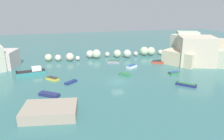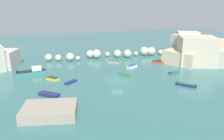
{
  "view_description": "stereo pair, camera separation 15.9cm",
  "coord_description": "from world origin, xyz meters",
  "px_view_note": "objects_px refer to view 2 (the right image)",
  "views": [
    {
      "loc": [
        -11.76,
        -41.33,
        16.14
      ],
      "look_at": [
        0.0,
        5.15,
        1.0
      ],
      "focal_mm": 34.43,
      "sensor_mm": 36.0,
      "label": 1
    },
    {
      "loc": [
        -11.61,
        -41.37,
        16.14
      ],
      "look_at": [
        0.0,
        5.15,
        1.0
      ],
      "focal_mm": 34.43,
      "sensor_mm": 36.0,
      "label": 2
    }
  ],
  "objects_px": {
    "moored_boat_0": "(174,73)",
    "moored_boat_9": "(125,74)",
    "stone_dock": "(50,111)",
    "moored_boat_4": "(49,94)",
    "moored_boat_5": "(132,66)",
    "moored_boat_7": "(53,79)",
    "moored_boat_6": "(160,62)",
    "moored_boat_8": "(71,82)",
    "moored_boat_1": "(32,72)",
    "moored_boat_3": "(113,62)",
    "moored_boat_2": "(186,85)"
  },
  "relations": [
    {
      "from": "moored_boat_7",
      "to": "stone_dock",
      "type": "bearing_deg",
      "value": 134.61
    },
    {
      "from": "moored_boat_0",
      "to": "moored_boat_7",
      "type": "bearing_deg",
      "value": -16.95
    },
    {
      "from": "moored_boat_6",
      "to": "moored_boat_5",
      "type": "bearing_deg",
      "value": -138.29
    },
    {
      "from": "moored_boat_7",
      "to": "moored_boat_5",
      "type": "bearing_deg",
      "value": -122.12
    },
    {
      "from": "moored_boat_3",
      "to": "moored_boat_8",
      "type": "height_order",
      "value": "moored_boat_3"
    },
    {
      "from": "moored_boat_0",
      "to": "moored_boat_9",
      "type": "xyz_separation_m",
      "value": [
        -11.6,
        1.83,
        0.0
      ]
    },
    {
      "from": "moored_boat_0",
      "to": "moored_boat_6",
      "type": "height_order",
      "value": "moored_boat_6"
    },
    {
      "from": "moored_boat_0",
      "to": "moored_boat_7",
      "type": "xyz_separation_m",
      "value": [
        -27.79,
        2.7,
        0.02
      ]
    },
    {
      "from": "moored_boat_0",
      "to": "moored_boat_8",
      "type": "bearing_deg",
      "value": -11.08
    },
    {
      "from": "moored_boat_0",
      "to": "moored_boat_6",
      "type": "bearing_deg",
      "value": -107.18
    },
    {
      "from": "moored_boat_1",
      "to": "moored_boat_5",
      "type": "distance_m",
      "value": 24.4
    },
    {
      "from": "moored_boat_1",
      "to": "moored_boat_2",
      "type": "xyz_separation_m",
      "value": [
        30.9,
        -15.26,
        -0.33
      ]
    },
    {
      "from": "moored_boat_8",
      "to": "moored_boat_9",
      "type": "height_order",
      "value": "moored_boat_9"
    },
    {
      "from": "moored_boat_8",
      "to": "moored_boat_9",
      "type": "distance_m",
      "value": 12.62
    },
    {
      "from": "stone_dock",
      "to": "moored_boat_1",
      "type": "distance_m",
      "value": 21.46
    },
    {
      "from": "moored_boat_4",
      "to": "moored_boat_6",
      "type": "height_order",
      "value": "moored_boat_6"
    },
    {
      "from": "moored_boat_8",
      "to": "moored_boat_2",
      "type": "bearing_deg",
      "value": 120.41
    },
    {
      "from": "stone_dock",
      "to": "moored_boat_5",
      "type": "xyz_separation_m",
      "value": [
        19.91,
        20.45,
        -0.48
      ]
    },
    {
      "from": "stone_dock",
      "to": "moored_boat_6",
      "type": "distance_m",
      "value": 36.65
    },
    {
      "from": "stone_dock",
      "to": "moored_boat_4",
      "type": "xyz_separation_m",
      "value": [
        -0.34,
        7.35,
        -0.5
      ]
    },
    {
      "from": "moored_boat_7",
      "to": "moored_boat_8",
      "type": "distance_m",
      "value": 4.69
    },
    {
      "from": "stone_dock",
      "to": "moored_boat_0",
      "type": "bearing_deg",
      "value": 25.45
    },
    {
      "from": "moored_boat_0",
      "to": "moored_boat_5",
      "type": "distance_m",
      "value": 10.76
    },
    {
      "from": "stone_dock",
      "to": "moored_boat_2",
      "type": "relative_size",
      "value": 2.18
    },
    {
      "from": "moored_boat_4",
      "to": "moored_boat_7",
      "type": "distance_m",
      "value": 8.66
    },
    {
      "from": "moored_boat_2",
      "to": "moored_boat_5",
      "type": "bearing_deg",
      "value": 158.53
    },
    {
      "from": "moored_boat_0",
      "to": "moored_boat_6",
      "type": "xyz_separation_m",
      "value": [
        0.94,
        9.25,
        0.04
      ]
    },
    {
      "from": "moored_boat_3",
      "to": "moored_boat_5",
      "type": "relative_size",
      "value": 1.07
    },
    {
      "from": "stone_dock",
      "to": "moored_boat_3",
      "type": "distance_m",
      "value": 30.7
    },
    {
      "from": "moored_boat_7",
      "to": "moored_boat_9",
      "type": "height_order",
      "value": "moored_boat_7"
    },
    {
      "from": "moored_boat_6",
      "to": "moored_boat_7",
      "type": "bearing_deg",
      "value": -138.63
    },
    {
      "from": "moored_boat_4",
      "to": "moored_boat_7",
      "type": "height_order",
      "value": "moored_boat_4"
    },
    {
      "from": "moored_boat_4",
      "to": "moored_boat_6",
      "type": "bearing_deg",
      "value": -117.21
    },
    {
      "from": "moored_boat_2",
      "to": "stone_dock",
      "type": "bearing_deg",
      "value": -123.11
    },
    {
      "from": "moored_boat_1",
      "to": "moored_boat_7",
      "type": "height_order",
      "value": "moored_boat_1"
    },
    {
      "from": "moored_boat_4",
      "to": "moored_boat_9",
      "type": "xyz_separation_m",
      "value": [
        16.69,
        7.78,
        -0.03
      ]
    },
    {
      "from": "stone_dock",
      "to": "moored_boat_8",
      "type": "bearing_deg",
      "value": 73.54
    },
    {
      "from": "moored_boat_6",
      "to": "moored_boat_8",
      "type": "height_order",
      "value": "moored_boat_6"
    },
    {
      "from": "stone_dock",
      "to": "moored_boat_9",
      "type": "bearing_deg",
      "value": 42.78
    },
    {
      "from": "moored_boat_0",
      "to": "moored_boat_5",
      "type": "xyz_separation_m",
      "value": [
        -8.04,
        7.15,
        0.05
      ]
    },
    {
      "from": "moored_boat_6",
      "to": "moored_boat_9",
      "type": "xyz_separation_m",
      "value": [
        -12.53,
        -7.42,
        -0.04
      ]
    },
    {
      "from": "moored_boat_2",
      "to": "moored_boat_8",
      "type": "distance_m",
      "value": 23.73
    },
    {
      "from": "moored_boat_0",
      "to": "moored_boat_4",
      "type": "bearing_deg",
      "value": 0.48
    },
    {
      "from": "stone_dock",
      "to": "moored_boat_5",
      "type": "relative_size",
      "value": 2.43
    },
    {
      "from": "stone_dock",
      "to": "moored_boat_6",
      "type": "xyz_separation_m",
      "value": [
        28.89,
        22.55,
        -0.49
      ]
    },
    {
      "from": "moored_boat_1",
      "to": "moored_boat_3",
      "type": "relative_size",
      "value": 1.97
    },
    {
      "from": "moored_boat_8",
      "to": "moored_boat_4",
      "type": "bearing_deg",
      "value": 12.67
    },
    {
      "from": "moored_boat_3",
      "to": "moored_boat_9",
      "type": "xyz_separation_m",
      "value": [
        -0.04,
        -10.81,
        -0.11
      ]
    },
    {
      "from": "moored_boat_5",
      "to": "moored_boat_9",
      "type": "relative_size",
      "value": 1.09
    },
    {
      "from": "moored_boat_1",
      "to": "moored_boat_6",
      "type": "relative_size",
      "value": 1.53
    }
  ]
}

